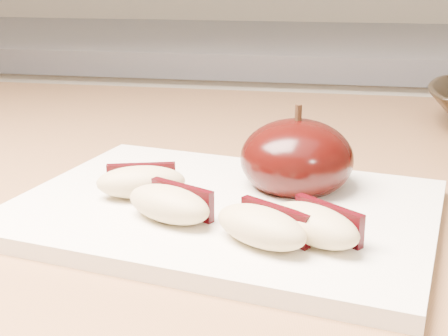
# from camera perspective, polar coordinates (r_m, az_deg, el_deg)

# --- Properties ---
(back_cabinet) EXTENTS (2.40, 0.62, 0.94)m
(back_cabinet) POSITION_cam_1_polar(r_m,az_deg,el_deg) (1.38, 6.48, -7.79)
(back_cabinet) COLOR silver
(back_cabinet) RESTS_ON ground
(cutting_board) EXTENTS (0.32, 0.26, 0.01)m
(cutting_board) POSITION_cam_1_polar(r_m,az_deg,el_deg) (0.43, 0.00, -3.85)
(cutting_board) COLOR white
(cutting_board) RESTS_ON island_counter
(apple_half) EXTENTS (0.10, 0.10, 0.07)m
(apple_half) POSITION_cam_1_polar(r_m,az_deg,el_deg) (0.46, 6.65, 0.86)
(apple_half) COLOR black
(apple_half) RESTS_ON cutting_board
(apple_wedge_a) EXTENTS (0.07, 0.05, 0.02)m
(apple_wedge_a) POSITION_cam_1_polar(r_m,az_deg,el_deg) (0.44, -7.59, -1.23)
(apple_wedge_a) COLOR tan
(apple_wedge_a) RESTS_ON cutting_board
(apple_wedge_b) EXTENTS (0.07, 0.05, 0.02)m
(apple_wedge_b) POSITION_cam_1_polar(r_m,az_deg,el_deg) (0.40, -4.93, -3.26)
(apple_wedge_b) COLOR tan
(apple_wedge_b) RESTS_ON cutting_board
(apple_wedge_c) EXTENTS (0.07, 0.06, 0.02)m
(apple_wedge_c) POSITION_cam_1_polar(r_m,az_deg,el_deg) (0.37, 3.54, -5.32)
(apple_wedge_c) COLOR tan
(apple_wedge_c) RESTS_ON cutting_board
(apple_wedge_d) EXTENTS (0.07, 0.06, 0.02)m
(apple_wedge_d) POSITION_cam_1_polar(r_m,az_deg,el_deg) (0.37, 8.39, -5.12)
(apple_wedge_d) COLOR tan
(apple_wedge_d) RESTS_ON cutting_board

